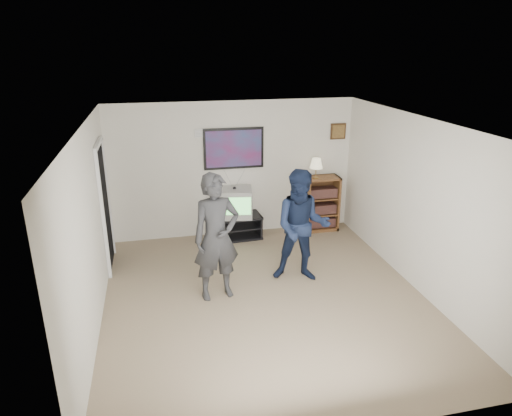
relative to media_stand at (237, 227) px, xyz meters
name	(u,v)px	position (x,y,z in m)	size (l,w,h in m)	color
room_shell	(261,209)	(0.00, -1.88, 1.03)	(4.51, 5.00, 2.51)	brown
media_stand	(237,227)	(0.00, 0.00, 0.00)	(0.91, 0.55, 0.44)	black
crt_television	(235,202)	(-0.04, 0.00, 0.48)	(0.62, 0.53, 0.53)	#A2A39E
bookshelf	(321,203)	(1.66, 0.05, 0.31)	(0.65, 0.37, 1.07)	#512618
table_lamp	(316,168)	(1.51, 0.00, 1.04)	(0.24, 0.24, 0.38)	beige
person_tall	(216,237)	(-0.65, -1.98, 0.70)	(0.67, 0.44, 1.83)	#2D2D30
person_short	(302,226)	(0.67, -1.76, 0.65)	(0.85, 0.66, 1.74)	#141E38
controller_left	(218,216)	(-0.59, -1.79, 0.93)	(0.04, 0.13, 0.04)	white
controller_right	(302,214)	(0.73, -1.56, 0.77)	(0.03, 0.11, 0.03)	white
poster	(234,148)	(0.00, 0.25, 1.43)	(1.10, 0.03, 0.75)	black
air_vent	(203,133)	(-0.55, 0.25, 1.73)	(0.28, 0.02, 0.14)	white
small_picture	(338,131)	(2.00, 0.25, 1.66)	(0.30, 0.03, 0.30)	black
doorway	(105,208)	(-2.23, -0.63, 0.78)	(0.03, 0.85, 2.00)	black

